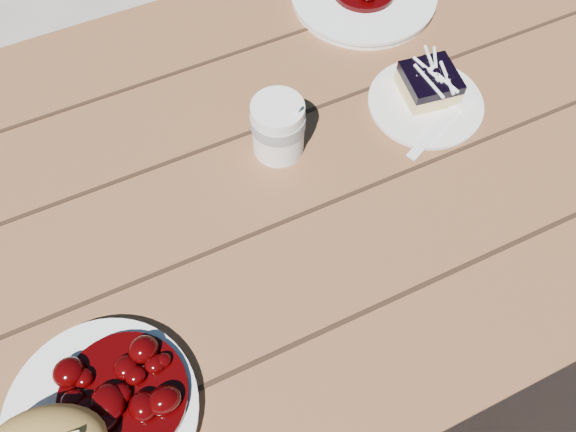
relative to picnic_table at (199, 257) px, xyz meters
name	(u,v)px	position (x,y,z in m)	size (l,w,h in m)	color
ground	(231,355)	(0.00, 0.00, -0.59)	(60.00, 60.00, 0.00)	#A59F95
picnic_table	(199,257)	(0.00, 0.00, 0.00)	(2.00, 1.55, 0.75)	brown
main_plate	(102,414)	(-0.18, -0.22, 0.17)	(0.21, 0.21, 0.02)	white
goulash_stew	(120,393)	(-0.15, -0.22, 0.20)	(0.15, 0.15, 0.04)	#390202
dessert_plate	(425,104)	(0.40, 0.01, 0.17)	(0.17, 0.17, 0.01)	white
blueberry_cake	(429,83)	(0.41, 0.03, 0.19)	(0.09, 0.09, 0.05)	#F1CD83
fork_dessert	(434,131)	(0.38, -0.04, 0.17)	(0.03, 0.16, 0.01)	white
coffee_cup	(278,128)	(0.16, 0.04, 0.21)	(0.07, 0.07, 0.09)	white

